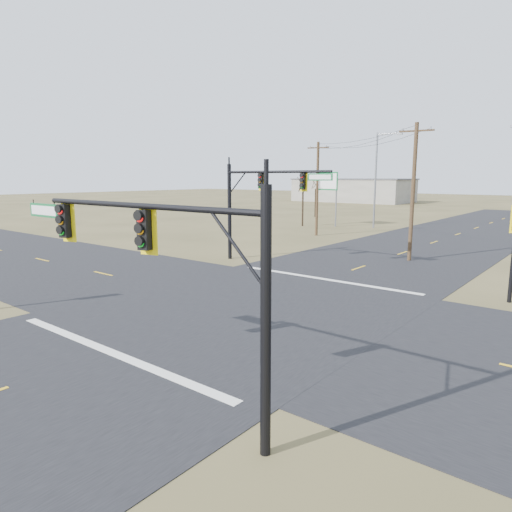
% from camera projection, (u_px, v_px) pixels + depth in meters
% --- Properties ---
extents(ground, '(320.00, 320.00, 0.00)m').
position_uv_depth(ground, '(246.00, 307.00, 21.95)').
color(ground, brown).
rests_on(ground, ground).
extents(road_ew, '(160.00, 14.00, 0.02)m').
position_uv_depth(road_ew, '(246.00, 306.00, 21.95)').
color(road_ew, black).
rests_on(road_ew, ground).
extents(road_ns, '(14.00, 160.00, 0.02)m').
position_uv_depth(road_ns, '(246.00, 306.00, 21.95)').
color(road_ns, black).
rests_on(road_ns, ground).
extents(stop_bar_near, '(12.00, 0.40, 0.01)m').
position_uv_depth(stop_bar_near, '(111.00, 352.00, 16.18)').
color(stop_bar_near, silver).
rests_on(stop_bar_near, road_ns).
extents(stop_bar_far, '(12.00, 0.40, 0.01)m').
position_uv_depth(stop_bar_far, '(325.00, 279.00, 27.72)').
color(stop_bar_far, silver).
rests_on(stop_bar_far, road_ns).
extents(mast_arm_near, '(10.32, 0.51, 6.01)m').
position_uv_depth(mast_arm_near, '(143.00, 244.00, 12.07)').
color(mast_arm_near, black).
rests_on(mast_arm_near, ground).
extents(mast_arm_far, '(8.84, 0.42, 7.11)m').
position_uv_depth(mast_arm_far, '(261.00, 192.00, 32.20)').
color(mast_arm_far, black).
rests_on(mast_arm_far, ground).
extents(utility_pole_near, '(2.44, 0.40, 10.01)m').
position_uv_depth(utility_pole_near, '(413.00, 191.00, 33.18)').
color(utility_pole_near, '#4A351F').
rests_on(utility_pole_near, ground).
extents(utility_pole_far, '(2.38, 0.45, 9.75)m').
position_uv_depth(utility_pole_far, '(317.00, 188.00, 47.89)').
color(utility_pole_far, '#4A351F').
rests_on(utility_pole_far, ground).
extents(highway_sign, '(3.51, 1.03, 6.79)m').
position_uv_depth(highway_sign, '(327.00, 188.00, 57.50)').
color(highway_sign, gray).
rests_on(highway_sign, ground).
extents(streetlight_c, '(3.16, 0.31, 11.35)m').
position_uv_depth(streetlight_c, '(378.00, 175.00, 54.66)').
color(streetlight_c, gray).
rests_on(streetlight_c, ground).
extents(bare_tree_a, '(3.39, 3.39, 6.93)m').
position_uv_depth(bare_tree_a, '(303.00, 182.00, 57.20)').
color(bare_tree_a, black).
rests_on(bare_tree_a, ground).
extents(bare_tree_b, '(2.74, 2.74, 6.74)m').
position_uv_depth(bare_tree_b, '(316.00, 182.00, 70.34)').
color(bare_tree_b, black).
rests_on(bare_tree_b, ground).
extents(warehouse_left, '(28.00, 14.00, 5.50)m').
position_uv_depth(warehouse_left, '(353.00, 191.00, 115.34)').
color(warehouse_left, '#A39F90').
rests_on(warehouse_left, ground).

